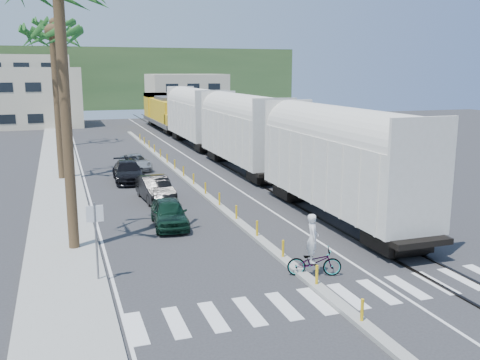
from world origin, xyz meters
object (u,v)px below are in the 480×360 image
at_px(street_sign, 96,231).
at_px(car_second, 155,189).
at_px(car_lead, 169,213).
at_px(cyclist, 314,256).

height_order(street_sign, car_second, street_sign).
height_order(car_lead, cyclist, cyclist).
relative_size(street_sign, cyclist, 1.21).
distance_m(street_sign, car_lead, 7.51).
bearing_deg(car_lead, car_second, 91.51).
xyz_separation_m(street_sign, car_second, (4.19, 11.85, -1.25)).
bearing_deg(car_second, street_sign, -113.81).
height_order(street_sign, cyclist, street_sign).
relative_size(street_sign, car_lead, 0.72).
bearing_deg(street_sign, cyclist, -13.83).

